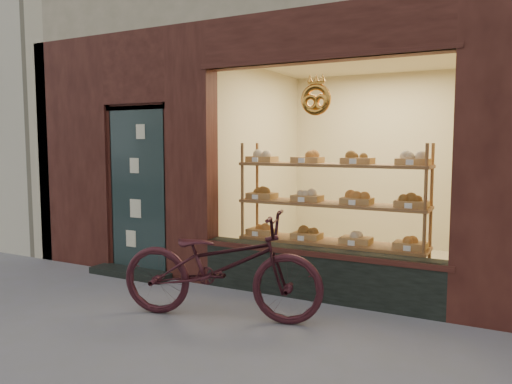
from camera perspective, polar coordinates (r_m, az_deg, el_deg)
The scene contains 3 objects.
ground at distance 4.10m, azimuth -10.69°, elevation -18.96°, with size 90.00×90.00×0.00m, color slate.
display_shelf at distance 5.83m, azimuth 8.58°, elevation -2.72°, with size 2.20×0.45×1.70m.
bicycle at distance 4.88m, azimuth -4.07°, elevation -8.35°, with size 0.70×2.00×1.05m, color #311219.
Camera 1 is at (2.35, -2.90, 1.70)m, focal length 35.00 mm.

